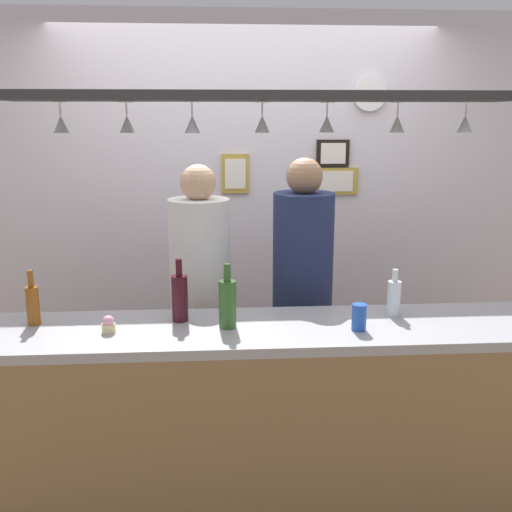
# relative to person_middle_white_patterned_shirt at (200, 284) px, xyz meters

# --- Properties ---
(ground_plane) EXTENTS (8.00, 8.00, 0.00)m
(ground_plane) POSITION_rel_person_middle_white_patterned_shirt_xyz_m (0.30, -0.29, -1.01)
(ground_plane) COLOR olive
(back_wall) EXTENTS (4.40, 0.06, 2.60)m
(back_wall) POSITION_rel_person_middle_white_patterned_shirt_xyz_m (0.30, 0.81, 0.29)
(back_wall) COLOR silver
(back_wall) RESTS_ON ground_plane
(bar_counter) EXTENTS (2.70, 0.55, 0.99)m
(bar_counter) POSITION_rel_person_middle_white_patterned_shirt_xyz_m (0.30, -0.79, -0.34)
(bar_counter) COLOR #99999E
(bar_counter) RESTS_ON ground_plane
(overhead_glass_rack) EXTENTS (2.20, 0.36, 0.04)m
(overhead_glass_rack) POSITION_rel_person_middle_white_patterned_shirt_xyz_m (0.30, -0.59, 1.00)
(overhead_glass_rack) COLOR black
(hanging_wineglass_far_left) EXTENTS (0.07, 0.07, 0.13)m
(hanging_wineglass_far_left) POSITION_rel_person_middle_white_patterned_shirt_xyz_m (-0.57, -0.54, 0.89)
(hanging_wineglass_far_left) COLOR silver
(hanging_wineglass_far_left) RESTS_ON overhead_glass_rack
(hanging_wineglass_left) EXTENTS (0.07, 0.07, 0.13)m
(hanging_wineglass_left) POSITION_rel_person_middle_white_patterned_shirt_xyz_m (-0.29, -0.53, 0.89)
(hanging_wineglass_left) COLOR silver
(hanging_wineglass_left) RESTS_ON overhead_glass_rack
(hanging_wineglass_center_left) EXTENTS (0.07, 0.07, 0.13)m
(hanging_wineglass_center_left) POSITION_rel_person_middle_white_patterned_shirt_xyz_m (-0.00, -0.61, 0.89)
(hanging_wineglass_center_left) COLOR silver
(hanging_wineglass_center_left) RESTS_ON overhead_glass_rack
(hanging_wineglass_center) EXTENTS (0.07, 0.07, 0.13)m
(hanging_wineglass_center) POSITION_rel_person_middle_white_patterned_shirt_xyz_m (0.30, -0.58, 0.89)
(hanging_wineglass_center) COLOR silver
(hanging_wineglass_center) RESTS_ON overhead_glass_rack
(hanging_wineglass_center_right) EXTENTS (0.07, 0.07, 0.13)m
(hanging_wineglass_center_right) POSITION_rel_person_middle_white_patterned_shirt_xyz_m (0.59, -0.54, 0.89)
(hanging_wineglass_center_right) COLOR silver
(hanging_wineglass_center_right) RESTS_ON overhead_glass_rack
(hanging_wineglass_right) EXTENTS (0.07, 0.07, 0.13)m
(hanging_wineglass_right) POSITION_rel_person_middle_white_patterned_shirt_xyz_m (0.90, -0.57, 0.89)
(hanging_wineglass_right) COLOR silver
(hanging_wineglass_right) RESTS_ON overhead_glass_rack
(hanging_wineglass_far_right) EXTENTS (0.07, 0.07, 0.13)m
(hanging_wineglass_far_right) POSITION_rel_person_middle_white_patterned_shirt_xyz_m (1.20, -0.61, 0.89)
(hanging_wineglass_far_right) COLOR silver
(hanging_wineglass_far_right) RESTS_ON overhead_glass_rack
(person_middle_white_patterned_shirt) EXTENTS (0.34, 0.34, 1.68)m
(person_middle_white_patterned_shirt) POSITION_rel_person_middle_white_patterned_shirt_xyz_m (0.00, 0.00, 0.00)
(person_middle_white_patterned_shirt) COLOR #2D334C
(person_middle_white_patterned_shirt) RESTS_ON ground_plane
(person_right_navy_shirt) EXTENTS (0.34, 0.34, 1.71)m
(person_right_navy_shirt) POSITION_rel_person_middle_white_patterned_shirt_xyz_m (0.58, -0.00, 0.02)
(person_right_navy_shirt) COLOR #2D334C
(person_right_navy_shirt) RESTS_ON ground_plane
(bottle_beer_amber_tall) EXTENTS (0.06, 0.06, 0.26)m
(bottle_beer_amber_tall) POSITION_rel_person_middle_white_patterned_shirt_xyz_m (-0.76, -0.54, 0.08)
(bottle_beer_amber_tall) COLOR brown
(bottle_beer_amber_tall) RESTS_ON bar_counter
(bottle_soda_clear) EXTENTS (0.06, 0.06, 0.23)m
(bottle_soda_clear) POSITION_rel_person_middle_white_patterned_shirt_xyz_m (0.95, -0.53, 0.07)
(bottle_soda_clear) COLOR silver
(bottle_soda_clear) RESTS_ON bar_counter
(bottle_champagne_green) EXTENTS (0.08, 0.08, 0.30)m
(bottle_champagne_green) POSITION_rel_person_middle_white_patterned_shirt_xyz_m (0.14, -0.64, 0.09)
(bottle_champagne_green) COLOR #2D5623
(bottle_champagne_green) RESTS_ON bar_counter
(bottle_wine_dark_red) EXTENTS (0.08, 0.08, 0.30)m
(bottle_wine_dark_red) POSITION_rel_person_middle_white_patterned_shirt_xyz_m (-0.08, -0.53, 0.09)
(bottle_wine_dark_red) COLOR #380F19
(bottle_wine_dark_red) RESTS_ON bar_counter
(drink_can) EXTENTS (0.07, 0.07, 0.12)m
(drink_can) POSITION_rel_person_middle_white_patterned_shirt_xyz_m (0.73, -0.72, 0.04)
(drink_can) COLOR #1E4CB2
(drink_can) RESTS_ON bar_counter
(cupcake) EXTENTS (0.06, 0.06, 0.08)m
(cupcake) POSITION_rel_person_middle_white_patterned_shirt_xyz_m (-0.39, -0.67, 0.01)
(cupcake) COLOR beige
(cupcake) RESTS_ON bar_counter
(picture_frame_crest) EXTENTS (0.18, 0.02, 0.26)m
(picture_frame_crest) POSITION_rel_person_middle_white_patterned_shirt_xyz_m (0.23, 0.77, 0.54)
(picture_frame_crest) COLOR #B29338
(picture_frame_crest) RESTS_ON back_wall
(picture_frame_upper_small) EXTENTS (0.22, 0.02, 0.18)m
(picture_frame_upper_small) POSITION_rel_person_middle_white_patterned_shirt_xyz_m (0.88, 0.77, 0.67)
(picture_frame_upper_small) COLOR black
(picture_frame_upper_small) RESTS_ON back_wall
(picture_frame_lower_pair) EXTENTS (0.30, 0.02, 0.18)m
(picture_frame_lower_pair) POSITION_rel_person_middle_white_patterned_shirt_xyz_m (0.91, 0.77, 0.49)
(picture_frame_lower_pair) COLOR #B29338
(picture_frame_lower_pair) RESTS_ON back_wall
(wall_clock) EXTENTS (0.22, 0.03, 0.22)m
(wall_clock) POSITION_rel_person_middle_white_patterned_shirt_xyz_m (1.11, 0.76, 1.06)
(wall_clock) COLOR white
(wall_clock) RESTS_ON back_wall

